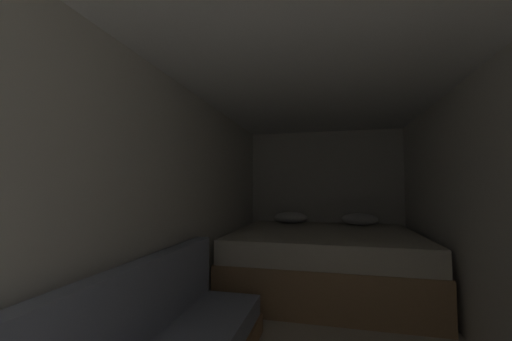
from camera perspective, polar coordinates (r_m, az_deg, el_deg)
wall_back at (r=4.74m, az=12.83°, el=-5.38°), size 2.35×0.05×2.09m
wall_left at (r=2.51m, az=-15.62°, el=-7.29°), size 0.05×5.06×2.09m
wall_right at (r=2.45m, az=40.19°, el=-6.75°), size 0.05×5.06×2.09m
ceiling_slab at (r=2.36m, az=11.60°, el=18.90°), size 2.35×5.06×0.05m
bed at (r=3.85m, az=12.76°, el=-16.21°), size 2.13×1.85×0.87m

